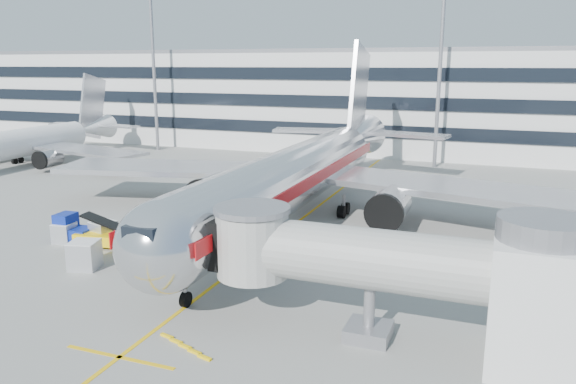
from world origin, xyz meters
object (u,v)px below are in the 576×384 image
(belt_loader, at_px, (108,238))
(cargo_container_right, at_px, (64,233))
(baggage_tug, at_px, (71,230))
(main_jet, at_px, (302,172))
(cargo_container_left, at_px, (103,232))
(cargo_container_front, at_px, (84,255))
(ramp_worker, at_px, (182,239))

(belt_loader, height_order, cargo_container_right, belt_loader)
(belt_loader, distance_m, cargo_container_right, 3.85)
(baggage_tug, bearing_deg, cargo_container_right, -139.51)
(baggage_tug, distance_m, cargo_container_right, 0.55)
(main_jet, bearing_deg, cargo_container_right, -139.18)
(belt_loader, distance_m, cargo_container_left, 1.20)
(belt_loader, distance_m, baggage_tug, 3.46)
(cargo_container_left, xyz_separation_m, cargo_container_right, (-2.86, -1.01, -0.09))
(cargo_container_left, relative_size, cargo_container_right, 1.21)
(cargo_container_right, bearing_deg, baggage_tug, 40.49)
(cargo_container_right, xyz_separation_m, cargo_container_front, (5.31, -3.99, 0.18))
(cargo_container_right, relative_size, ramp_worker, 0.99)
(baggage_tug, relative_size, cargo_container_right, 1.90)
(main_jet, bearing_deg, baggage_tug, -139.17)
(cargo_container_right, distance_m, cargo_container_front, 6.64)
(cargo_container_front, bearing_deg, cargo_container_left, 116.09)
(main_jet, bearing_deg, ramp_worker, -116.61)
(belt_loader, height_order, cargo_container_left, belt_loader)
(belt_loader, bearing_deg, baggage_tug, -180.00)
(cargo_container_right, bearing_deg, cargo_container_left, 19.45)
(ramp_worker, bearing_deg, cargo_container_left, 162.82)
(main_jet, height_order, cargo_container_right, main_jet)
(cargo_container_left, xyz_separation_m, ramp_worker, (6.44, 0.78, -0.05))
(baggage_tug, xyz_separation_m, cargo_container_front, (4.92, -4.32, -0.02))
(baggage_tug, bearing_deg, ramp_worker, 9.30)
(main_jet, xyz_separation_m, belt_loader, (-10.98, -12.47, -3.53))
(cargo_container_front, distance_m, ramp_worker, 7.02)
(belt_loader, distance_m, cargo_container_front, 4.57)
(cargo_container_front, xyz_separation_m, ramp_worker, (3.99, 5.78, -0.15))
(ramp_worker, bearing_deg, belt_loader, 170.87)
(main_jet, bearing_deg, cargo_container_front, -119.53)
(main_jet, relative_size, baggage_tug, 16.70)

